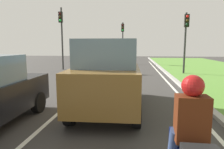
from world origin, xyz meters
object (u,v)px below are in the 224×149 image
Objects in this scene: car_suv_ahead at (109,74)px; rider_person at (191,117)px; traffic_light_overhead_left at (61,29)px; traffic_light_near_right at (186,32)px; traffic_light_far_median at (123,36)px.

rider_person is (1.56, -3.91, 0.02)m from car_suv_ahead.
rider_person is at bearing -64.05° from traffic_light_overhead_left.
traffic_light_near_right is (2.95, 12.71, 1.90)m from rider_person.
traffic_light_overhead_left is at bearing 169.41° from traffic_light_near_right.
rider_person is 0.24× the size of traffic_light_far_median.
car_suv_ahead is at bearing -117.14° from traffic_light_near_right.
car_suv_ahead is 3.90× the size of rider_person.
traffic_light_overhead_left is (-10.05, 1.88, 0.47)m from traffic_light_near_right.
traffic_light_overhead_left is at bearing -128.05° from traffic_light_far_median.
rider_person is 16.40m from traffic_light_overhead_left.
traffic_light_near_right is 0.94× the size of traffic_light_far_median.
traffic_light_near_right is 9.67m from traffic_light_far_median.
traffic_light_far_median reaches higher than traffic_light_near_right.
traffic_light_far_median is at bearing 121.68° from traffic_light_near_right.
traffic_light_far_median is at bearing 51.95° from traffic_light_overhead_left.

